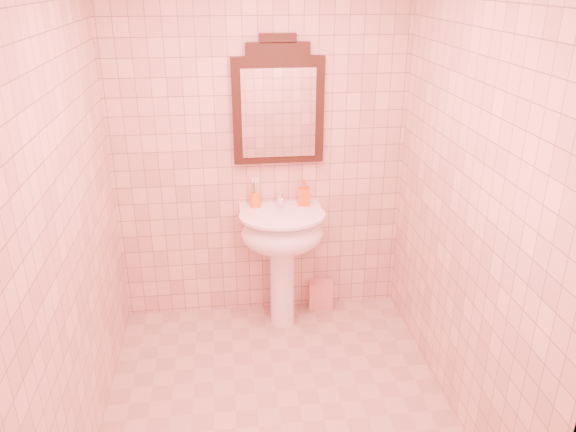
{
  "coord_description": "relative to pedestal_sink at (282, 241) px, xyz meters",
  "views": [
    {
      "loc": [
        -0.26,
        -2.57,
        2.33
      ],
      "look_at": [
        0.12,
        0.55,
        0.98
      ],
      "focal_mm": 35.0,
      "sensor_mm": 36.0,
      "label": 1
    }
  ],
  "objects": [
    {
      "name": "faucet",
      "position": [
        0.0,
        0.14,
        0.26
      ],
      "size": [
        0.04,
        0.16,
        0.11
      ],
      "color": "white",
      "rests_on": "pedestal_sink"
    },
    {
      "name": "toothbrush_cup",
      "position": [
        -0.17,
        0.14,
        0.25
      ],
      "size": [
        0.08,
        0.08,
        0.18
      ],
      "rotation": [
        0.0,
        0.0,
        0.33
      ],
      "color": "orange",
      "rests_on": "pedestal_sink"
    },
    {
      "name": "mirror",
      "position": [
        0.0,
        0.2,
        0.89
      ],
      "size": [
        0.6,
        0.06,
        0.84
      ],
      "color": "black",
      "rests_on": "back_wall"
    },
    {
      "name": "pedestal_sink",
      "position": [
        0.0,
        0.0,
        0.0
      ],
      "size": [
        0.58,
        0.58,
        0.86
      ],
      "color": "white",
      "rests_on": "floor"
    },
    {
      "name": "floor",
      "position": [
        -0.12,
        -0.87,
        -0.66
      ],
      "size": [
        2.2,
        2.2,
        0.0
      ],
      "primitive_type": "plane",
      "color": "tan",
      "rests_on": "ground"
    },
    {
      "name": "back_wall",
      "position": [
        -0.12,
        0.23,
        0.59
      ],
      "size": [
        2.0,
        0.02,
        2.5
      ],
      "primitive_type": "cube",
      "color": "beige",
      "rests_on": "floor"
    },
    {
      "name": "towel",
      "position": [
        0.31,
        0.17,
        -0.55
      ],
      "size": [
        0.19,
        0.14,
        0.22
      ],
      "primitive_type": "cube",
      "rotation": [
        0.0,
        0.0,
        -0.13
      ],
      "color": "#D67E87",
      "rests_on": "floor"
    },
    {
      "name": "soap_dispenser",
      "position": [
        0.17,
        0.14,
        0.29
      ],
      "size": [
        0.09,
        0.09,
        0.18
      ],
      "primitive_type": "imported",
      "rotation": [
        0.0,
        0.0,
        -0.1
      ],
      "color": "#E74913",
      "rests_on": "pedestal_sink"
    }
  ]
}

